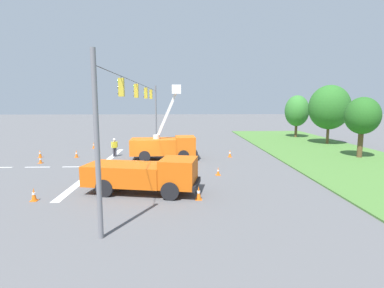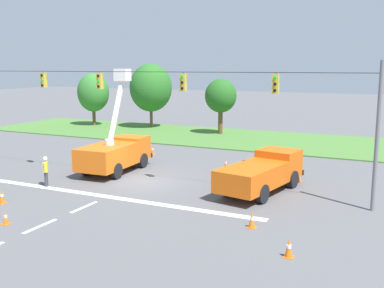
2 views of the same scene
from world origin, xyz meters
name	(u,v)px [view 1 (image 1 of 2)]	position (x,y,z in m)	size (l,w,h in m)	color
ground_plane	(143,166)	(0.00, 0.00, 0.00)	(200.00, 200.00, 0.00)	#565659
grass_verge	(358,164)	(0.00, 18.00, 0.05)	(56.00, 12.00, 0.10)	#477533
lane_markings	(81,167)	(0.00, -5.04, 0.00)	(17.60, 15.25, 0.01)	silver
signal_gantry	(142,110)	(0.04, 0.00, 4.58)	(26.20, 0.33, 7.20)	slate
tree_far_west	(297,111)	(-18.88, 19.89, 3.92)	(3.83, 3.34, 6.16)	brown
tree_west	(329,107)	(-11.82, 21.14, 4.57)	(4.68, 4.89, 7.26)	brown
tree_centre	(362,116)	(-2.86, 19.81, 3.95)	(3.24, 3.04, 5.69)	brown
utility_truck_bucket_lift	(164,145)	(-3.04, 1.56, 1.36)	(2.77, 6.14, 6.76)	orange
utility_truck_support_near	(144,174)	(7.18, 0.99, 1.12)	(3.50, 6.87, 2.08)	#D6560F
road_worker	(114,146)	(-4.54, -3.31, 1.00)	(0.43, 0.54, 1.77)	#383842
traffic_cone_foreground_left	(230,153)	(-3.86, 7.77, 0.36)	(0.36, 0.36, 0.72)	orange
traffic_cone_mid_left	(76,154)	(-4.19, -6.85, 0.35)	(0.36, 0.36, 0.72)	orange
traffic_cone_mid_right	(199,193)	(8.54, 4.07, 0.38)	(0.36, 0.36, 0.77)	orange
traffic_cone_near_bucket	(40,154)	(-4.28, -10.29, 0.37)	(0.36, 0.36, 0.75)	orange
traffic_cone_lane_edge_a	(94,145)	(-9.73, -6.81, 0.35)	(0.36, 0.36, 0.71)	orange
traffic_cone_lane_edge_b	(40,160)	(-1.56, -9.01, 0.30)	(0.36, 0.36, 0.63)	orange
traffic_cone_far_left	(218,171)	(3.17, 5.79, 0.28)	(0.36, 0.36, 0.60)	orange
traffic_cone_far_right	(34,194)	(8.43, -4.76, 0.35)	(0.36, 0.36, 0.71)	orange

